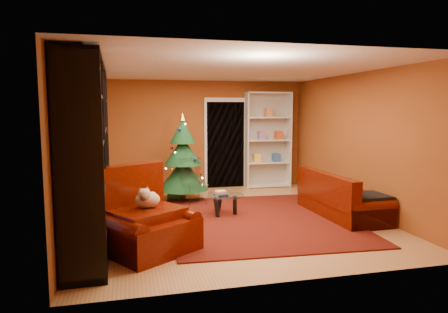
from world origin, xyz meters
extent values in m
cube|color=#AD7947|center=(0.00, 0.00, -0.03)|extent=(5.00, 5.50, 0.05)
cube|color=silver|center=(0.00, 0.00, 2.62)|extent=(5.00, 5.50, 0.05)
cube|color=brown|center=(0.00, 2.77, 1.30)|extent=(5.00, 0.05, 2.60)
cube|color=brown|center=(-2.52, 0.00, 1.30)|extent=(0.05, 5.50, 2.60)
cube|color=brown|center=(2.52, 0.00, 1.30)|extent=(0.05, 5.50, 2.60)
cube|color=#52140B|center=(0.47, -0.27, 0.01)|extent=(3.27, 3.75, 0.02)
cube|color=#276232|center=(-0.77, 1.73, 0.14)|extent=(0.34, 0.34, 0.29)
cube|color=maroon|center=(-1.38, 2.10, 0.10)|extent=(0.25, 0.25, 0.20)
camera|label=1|loc=(-1.71, -6.73, 1.91)|focal=32.00mm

